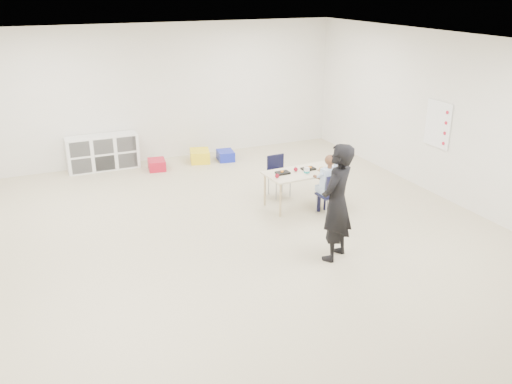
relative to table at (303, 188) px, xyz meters
name	(u,v)px	position (x,y,z in m)	size (l,w,h in m)	color
room	(237,153)	(-1.59, -1.00, 1.10)	(9.00, 9.02, 2.80)	#BCAF91
table	(303,188)	(0.00, 0.00, 0.00)	(1.34, 0.73, 0.60)	beige
chair_near	(329,194)	(0.18, -0.54, 0.06)	(0.35, 0.33, 0.72)	black
chair_far	(279,176)	(-0.18, 0.54, 0.06)	(0.35, 0.33, 0.72)	black
child	(330,182)	(0.18, -0.54, 0.26)	(0.48, 0.48, 1.13)	#B3CBF2
lunch_tray_near	(308,169)	(0.12, 0.05, 0.31)	(0.22, 0.16, 0.03)	black
lunch_tray_far	(283,173)	(-0.37, 0.04, 0.31)	(0.22, 0.16, 0.03)	black
milk_carton	(307,170)	(0.00, -0.11, 0.34)	(0.07, 0.07, 0.10)	white
bread_roll	(322,169)	(0.29, -0.09, 0.33)	(0.09, 0.09, 0.07)	tan
apple_near	(296,169)	(-0.12, 0.06, 0.33)	(0.07, 0.07, 0.07)	maroon
apple_far	(277,176)	(-0.55, -0.11, 0.33)	(0.07, 0.07, 0.07)	maroon
cubby_shelf	(103,152)	(-2.79, 3.28, 0.05)	(1.40, 0.40, 0.70)	white
rules_poster	(438,124)	(2.39, -0.40, 0.95)	(0.02, 0.60, 0.80)	white
adult	(337,203)	(-0.51, -1.84, 0.51)	(0.59, 0.39, 1.63)	black
bin_red	(157,165)	(-1.82, 2.81, -0.20)	(0.33, 0.42, 0.21)	red
bin_yellow	(200,156)	(-0.86, 2.96, -0.18)	(0.39, 0.50, 0.25)	yellow
bin_blue	(226,155)	(-0.33, 2.83, -0.20)	(0.33, 0.42, 0.21)	#1725B1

